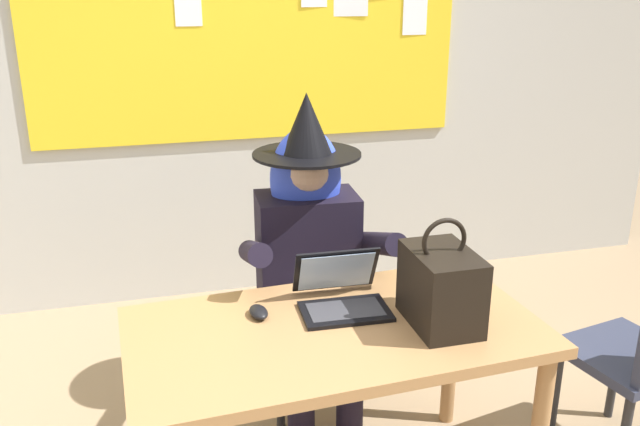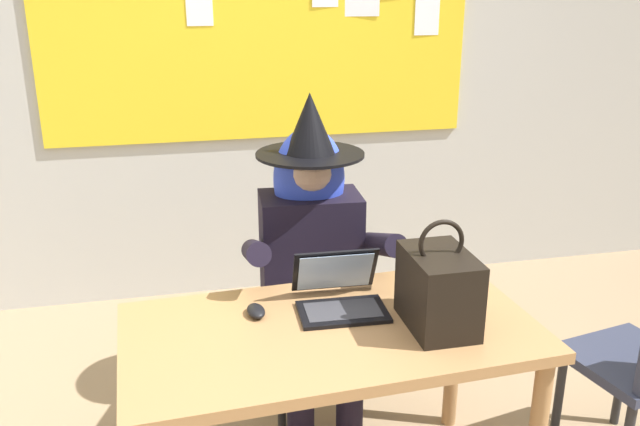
{
  "view_description": "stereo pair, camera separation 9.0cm",
  "coord_description": "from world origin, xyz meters",
  "views": [
    {
      "loc": [
        -0.61,
        -1.85,
        1.83
      ],
      "look_at": [
        -0.01,
        0.4,
        1.01
      ],
      "focal_mm": 37.89,
      "sensor_mm": 36.0,
      "label": 1
    },
    {
      "loc": [
        -0.52,
        -1.87,
        1.83
      ],
      "look_at": [
        -0.01,
        0.4,
        1.01
      ],
      "focal_mm": 37.89,
      "sensor_mm": 36.0,
      "label": 2
    }
  ],
  "objects": [
    {
      "name": "computer_mouse",
      "position": [
        -0.28,
        0.21,
        0.74
      ],
      "size": [
        0.07,
        0.11,
        0.03
      ],
      "primitive_type": "ellipsoid",
      "rotation": [
        0.0,
        0.0,
        0.11
      ],
      "color": "black",
      "rests_on": "desk_main"
    },
    {
      "name": "laptop",
      "position": [
        0.02,
        0.21,
        0.77
      ],
      "size": [
        0.32,
        0.3,
        0.19
      ],
      "rotation": [
        0.0,
        0.0,
        -0.04
      ],
      "color": "black",
      "rests_on": "desk_main"
    },
    {
      "name": "chair_at_desk",
      "position": [
        0.02,
        0.8,
        0.51
      ],
      "size": [
        0.42,
        0.42,
        0.9
      ],
      "rotation": [
        0.0,
        0.0,
        -1.57
      ],
      "color": "black",
      "rests_on": "ground"
    },
    {
      "name": "desk_main",
      "position": [
        -0.05,
        0.08,
        0.63
      ],
      "size": [
        1.41,
        0.81,
        0.72
      ],
      "rotation": [
        0.0,
        0.0,
        0.05
      ],
      "color": "#A37547",
      "rests_on": "ground"
    },
    {
      "name": "wall_back_bulletin",
      "position": [
        0.0,
        1.99,
        1.37
      ],
      "size": [
        5.43,
        2.11,
        2.71
      ],
      "color": "#B2B2AD",
      "rests_on": "ground"
    },
    {
      "name": "person_costumed",
      "position": [
        0.02,
        0.68,
        0.79
      ],
      "size": [
        0.62,
        0.7,
        1.4
      ],
      "rotation": [
        0.0,
        0.0,
        -1.63
      ],
      "color": "black",
      "rests_on": "ground"
    },
    {
      "name": "handbag",
      "position": [
        0.3,
        0.01,
        0.86
      ],
      "size": [
        0.2,
        0.3,
        0.38
      ],
      "rotation": [
        0.0,
        0.0,
        0.28
      ],
      "color": "black",
      "rests_on": "desk_main"
    }
  ]
}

